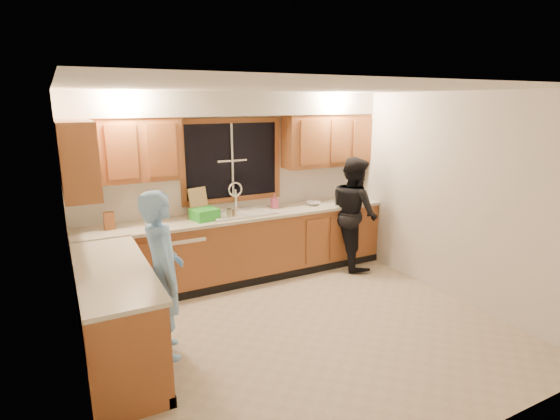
% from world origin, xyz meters
% --- Properties ---
extents(floor, '(4.20, 4.20, 0.00)m').
position_xyz_m(floor, '(0.00, 0.00, 0.00)').
color(floor, '#BEAC92').
rests_on(floor, ground).
extents(ceiling, '(4.20, 4.20, 0.00)m').
position_xyz_m(ceiling, '(0.00, 0.00, 2.50)').
color(ceiling, silver).
extents(wall_back, '(4.20, 0.00, 4.20)m').
position_xyz_m(wall_back, '(0.00, 1.90, 1.25)').
color(wall_back, silver).
rests_on(wall_back, ground).
extents(wall_left, '(0.00, 3.80, 3.80)m').
position_xyz_m(wall_left, '(-2.10, 0.00, 1.25)').
color(wall_left, silver).
rests_on(wall_left, ground).
extents(wall_right, '(0.00, 3.80, 3.80)m').
position_xyz_m(wall_right, '(2.10, 0.00, 1.25)').
color(wall_right, silver).
rests_on(wall_right, ground).
extents(base_cabinets_back, '(4.20, 0.60, 0.88)m').
position_xyz_m(base_cabinets_back, '(0.00, 1.60, 0.44)').
color(base_cabinets_back, '#99572C').
rests_on(base_cabinets_back, ground).
extents(base_cabinets_left, '(0.60, 1.90, 0.88)m').
position_xyz_m(base_cabinets_left, '(-1.80, 0.35, 0.44)').
color(base_cabinets_left, '#99572C').
rests_on(base_cabinets_left, ground).
extents(countertop_back, '(4.20, 0.63, 0.04)m').
position_xyz_m(countertop_back, '(0.00, 1.58, 0.90)').
color(countertop_back, beige).
rests_on(countertop_back, base_cabinets_back).
extents(countertop_left, '(0.63, 1.90, 0.04)m').
position_xyz_m(countertop_left, '(-1.79, 0.35, 0.90)').
color(countertop_left, beige).
rests_on(countertop_left, base_cabinets_left).
extents(upper_cabinets_left, '(1.35, 0.33, 0.75)m').
position_xyz_m(upper_cabinets_left, '(-1.43, 1.73, 1.83)').
color(upper_cabinets_left, '#99572C').
rests_on(upper_cabinets_left, wall_back).
extents(upper_cabinets_right, '(1.35, 0.33, 0.75)m').
position_xyz_m(upper_cabinets_right, '(1.43, 1.73, 1.83)').
color(upper_cabinets_right, '#99572C').
rests_on(upper_cabinets_right, wall_back).
extents(upper_cabinets_return, '(0.33, 0.90, 0.75)m').
position_xyz_m(upper_cabinets_return, '(-1.94, 1.12, 1.83)').
color(upper_cabinets_return, '#99572C').
rests_on(upper_cabinets_return, wall_left).
extents(soffit, '(4.20, 0.35, 0.30)m').
position_xyz_m(soffit, '(0.00, 1.72, 2.35)').
color(soffit, beige).
rests_on(soffit, wall_back).
extents(window_frame, '(1.44, 0.03, 1.14)m').
position_xyz_m(window_frame, '(0.00, 1.89, 1.60)').
color(window_frame, black).
rests_on(window_frame, wall_back).
extents(sink, '(0.86, 0.52, 0.57)m').
position_xyz_m(sink, '(0.00, 1.60, 0.86)').
color(sink, silver).
rests_on(sink, countertop_back).
extents(dishwasher, '(0.60, 0.56, 0.82)m').
position_xyz_m(dishwasher, '(-0.85, 1.59, 0.41)').
color(dishwasher, silver).
rests_on(dishwasher, floor).
extents(stove, '(0.58, 0.75, 0.90)m').
position_xyz_m(stove, '(-1.80, -0.22, 0.45)').
color(stove, silver).
rests_on(stove, floor).
extents(man, '(0.43, 0.62, 1.61)m').
position_xyz_m(man, '(-1.36, 0.24, 0.81)').
color(man, '#79AFE5').
rests_on(man, floor).
extents(woman, '(0.71, 0.86, 1.63)m').
position_xyz_m(woman, '(1.63, 1.29, 0.81)').
color(woman, black).
rests_on(woman, floor).
extents(knife_block, '(0.12, 0.10, 0.21)m').
position_xyz_m(knife_block, '(-1.65, 1.64, 1.02)').
color(knife_block, '#9C572B').
rests_on(knife_block, countertop_back).
extents(cutting_board, '(0.29, 0.17, 0.36)m').
position_xyz_m(cutting_board, '(-0.51, 1.82, 1.10)').
color(cutting_board, tan).
rests_on(cutting_board, countertop_back).
extents(dish_crate, '(0.36, 0.34, 0.14)m').
position_xyz_m(dish_crate, '(-0.52, 1.55, 0.99)').
color(dish_crate, green).
rests_on(dish_crate, countertop_back).
extents(soap_bottle, '(0.10, 0.10, 0.20)m').
position_xyz_m(soap_bottle, '(0.54, 1.69, 1.02)').
color(soap_bottle, '#D75177').
rests_on(soap_bottle, countertop_back).
extents(bowl, '(0.22, 0.22, 0.05)m').
position_xyz_m(bowl, '(1.12, 1.59, 0.94)').
color(bowl, silver).
rests_on(bowl, countertop_back).
extents(can_left, '(0.08, 0.08, 0.13)m').
position_xyz_m(can_left, '(-0.23, 1.42, 0.99)').
color(can_left, '#B9AE8E').
rests_on(can_left, countertop_back).
extents(can_right, '(0.07, 0.07, 0.11)m').
position_xyz_m(can_right, '(-0.16, 1.44, 0.98)').
color(can_right, '#B9AE8E').
rests_on(can_right, countertop_back).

